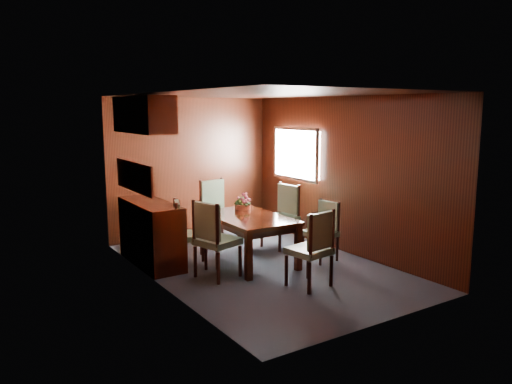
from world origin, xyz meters
TOP-DOWN VIEW (x-y plane):
  - ground at (0.00, 0.00)m, footprint 4.50×4.50m
  - room_shell at (-0.10, 0.33)m, footprint 3.06×4.52m
  - sideboard at (-1.25, 1.00)m, footprint 0.48×1.40m
  - dining_table at (-0.05, 0.28)m, footprint 0.96×1.49m
  - chair_left_near at (-0.81, -0.06)m, footprint 0.59×0.61m
  - chair_left_far at (-0.91, 0.58)m, footprint 0.57×0.58m
  - chair_right_near at (0.95, -0.20)m, footprint 0.43×0.45m
  - chair_right_far at (0.88, 0.70)m, footprint 0.53×0.54m
  - chair_head at (0.07, -1.05)m, footprint 0.53×0.52m
  - chair_foot at (0.07, 1.45)m, footprint 0.59×0.57m
  - flower_centerpiece at (0.15, 0.76)m, footprint 0.26×0.26m

SIDE VIEW (x-z plane):
  - ground at x=0.00m, z-range 0.00..0.00m
  - sideboard at x=-1.25m, z-range 0.00..0.90m
  - chair_right_near at x=0.95m, z-range 0.05..0.93m
  - chair_left_far at x=-0.91m, z-range 0.05..1.01m
  - chair_head at x=0.07m, z-range 0.05..1.04m
  - chair_right_far at x=0.88m, z-range 0.06..1.08m
  - chair_left_near at x=-0.81m, z-range 0.06..1.10m
  - dining_table at x=-0.05m, z-range 0.25..0.93m
  - chair_foot at x=0.07m, z-range 0.06..1.13m
  - flower_centerpiece at x=0.15m, z-range 0.68..0.94m
  - room_shell at x=-0.10m, z-range 0.43..2.84m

